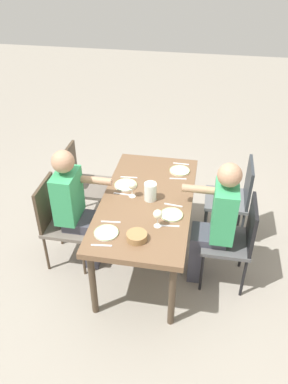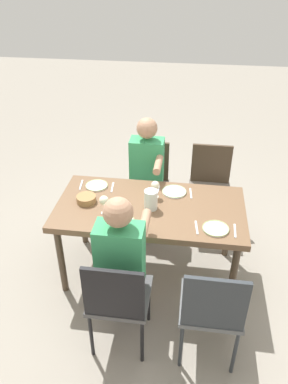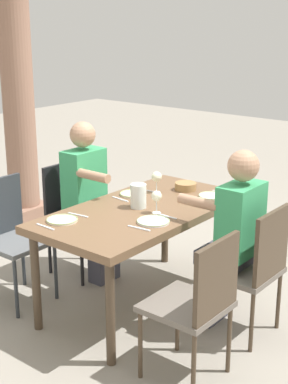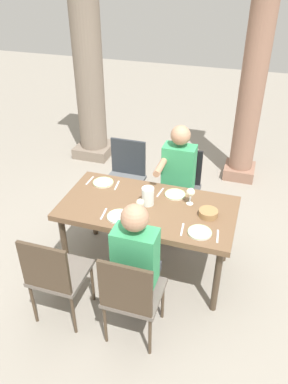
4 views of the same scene
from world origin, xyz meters
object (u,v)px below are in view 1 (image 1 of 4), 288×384
object	(u,v)px
plate_2	(172,215)
wine_glass_2	(158,215)
chair_mid_north	(235,237)
chair_mid_south	(60,218)
chair_west_south	(81,181)
chair_west_north	(235,195)
diner_man_white	(76,207)
dining_table	(147,206)
plate_0	(180,171)
water_pitcher	(150,192)
plate_1	(126,185)
diner_woman_green	(215,221)
wine_glass_1	(132,186)
plate_3	(106,233)
bread_basket	(137,237)

from	to	relation	value
plate_2	wine_glass_2	world-z (taller)	wine_glass_2
chair_mid_north	chair_mid_south	distance (m)	1.68
chair_west_south	chair_mid_south	distance (m)	0.66
chair_west_north	chair_mid_south	size ratio (longest dim) A/B	1.02
plate_2	diner_man_white	bearing A→B (deg)	-94.75
dining_table	diner_man_white	distance (m)	0.67
plate_0	water_pitcher	bearing A→B (deg)	-21.93
chair_mid_north	plate_1	bearing A→B (deg)	-106.21
diner_woman_green	wine_glass_1	distance (m)	0.83
chair_west_north	plate_1	distance (m)	1.16
chair_west_north	diner_man_white	xyz separation A→B (m)	(0.66, -1.50, 0.14)
dining_table	plate_3	size ratio (longest dim) A/B	7.85
chair_west_south	wine_glass_1	size ratio (longest dim) A/B	5.68
plate_1	bread_basket	bearing A→B (deg)	19.08
chair_west_south	plate_2	xyz separation A→B (m)	(0.74, 1.10, 0.24)
plate_0	plate_3	bearing A→B (deg)	-24.65
dining_table	wine_glass_1	distance (m)	0.24
chair_west_south	bread_basket	size ratio (longest dim) A/B	5.42
plate_0	plate_1	world-z (taller)	same
plate_0	wine_glass_1	size ratio (longest dim) A/B	1.31
wine_glass_1	plate_0	bearing A→B (deg)	143.18
chair_mid_north	plate_1	distance (m)	1.16
dining_table	plate_2	world-z (taller)	plate_2
diner_man_white	wine_glass_1	size ratio (longest dim) A/B	7.85
chair_west_north	wine_glass_1	bearing A→B (deg)	-62.60
chair_west_north	water_pitcher	size ratio (longest dim) A/B	5.36
diner_woman_green	water_pitcher	size ratio (longest dim) A/B	7.44
diner_woman_green	diner_man_white	world-z (taller)	diner_woman_green
chair_west_north	chair_west_south	distance (m)	1.68
chair_mid_north	plate_3	bearing A→B (deg)	-69.43
dining_table	water_pitcher	world-z (taller)	water_pitcher
diner_man_white	plate_1	bearing A→B (deg)	126.93
plate_0	plate_2	distance (m)	0.75
wine_glass_1	plate_2	distance (m)	0.47
chair_mid_south	water_pitcher	bearing A→B (deg)	98.76
diner_man_white	chair_west_south	bearing A→B (deg)	-164.76
wine_glass_2	water_pitcher	bearing A→B (deg)	-161.58
wine_glass_1	wine_glass_2	world-z (taller)	wine_glass_2
diner_man_white	bread_basket	xyz separation A→B (m)	(0.44, 0.68, 0.11)
plate_2	water_pitcher	bearing A→B (deg)	-132.79
chair_mid_south	plate_2	xyz separation A→B (m)	(0.07, 1.10, 0.25)
dining_table	diner_man_white	world-z (taller)	diner_man_white
chair_west_north	wine_glass_1	xyz separation A→B (m)	(0.51, -0.99, 0.34)
diner_man_white	dining_table	bearing A→B (deg)	100.48
chair_west_north	plate_3	xyz separation A→B (m)	(1.07, -1.09, 0.23)
dining_table	chair_mid_north	bearing A→B (deg)	81.51
chair_mid_south	wine_glass_2	size ratio (longest dim) A/B	5.44
plate_0	water_pitcher	size ratio (longest dim) A/B	1.22
chair_west_north	plate_0	xyz separation A→B (m)	(-0.02, -0.59, 0.23)
diner_woman_green	wine_glass_2	distance (m)	0.58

